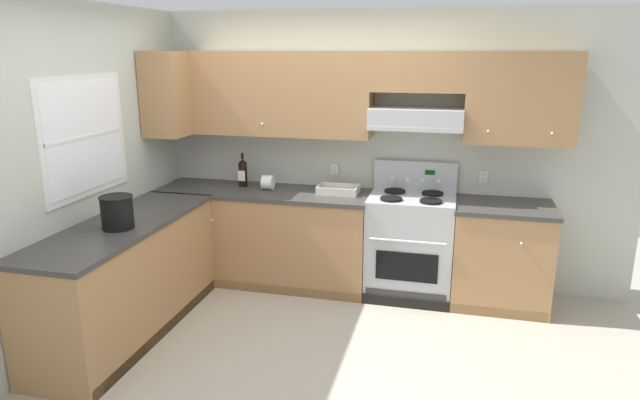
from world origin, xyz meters
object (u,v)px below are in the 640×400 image
(stove, at_px, (410,245))
(bucket, at_px, (117,211))
(paper_towel_roll, at_px, (268,182))
(bowl, at_px, (338,191))
(wine_bottle, at_px, (243,172))

(stove, height_order, bucket, stove)
(paper_towel_roll, bearing_deg, bowl, 1.28)
(bowl, bearing_deg, paper_towel_roll, -178.72)
(bowl, bearing_deg, bucket, -134.00)
(wine_bottle, xyz_separation_m, bucket, (-0.41, -1.47, -0.01))
(bowl, height_order, paper_towel_roll, paper_towel_roll)
(bowl, bearing_deg, wine_bottle, 176.92)
(paper_towel_roll, bearing_deg, bucket, -116.17)
(bucket, bearing_deg, paper_towel_roll, 63.83)
(stove, relative_size, bucket, 4.86)
(stove, xyz_separation_m, wine_bottle, (-1.63, 0.10, 0.57))
(paper_towel_roll, bearing_deg, wine_bottle, 166.45)
(stove, relative_size, paper_towel_roll, 8.90)
(stove, xyz_separation_m, bucket, (-2.05, -1.37, 0.56))
(bucket, xyz_separation_m, paper_towel_roll, (0.69, 1.40, -0.06))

